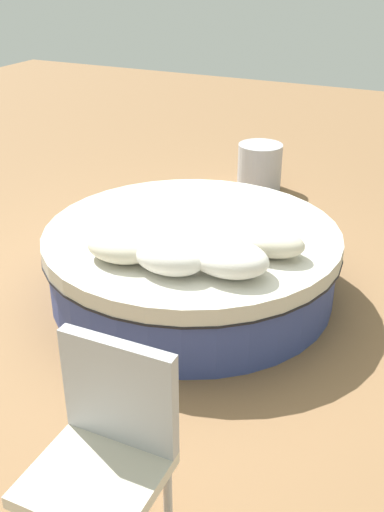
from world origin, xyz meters
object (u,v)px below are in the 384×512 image
object	(u,v)px
round_bed	(192,261)
throw_pillow_1	(169,258)
throw_pillow_0	(121,247)
patio_chair	(106,442)
throw_pillow_3	(266,241)
side_table	(260,167)
throw_pillow_2	(229,258)

from	to	relation	value
round_bed	throw_pillow_1	size ratio (longest dim) A/B	4.65
throw_pillow_1	throw_pillow_0	bearing A→B (deg)	-2.58
throw_pillow_0	throw_pillow_1	world-z (taller)	throw_pillow_1
round_bed	patio_chair	bearing A→B (deg)	106.41
throw_pillow_3	patio_chair	xyz separation A→B (m)	(-0.01, 1.95, -0.06)
throw_pillow_1	throw_pillow_3	bearing A→B (deg)	-132.73
round_bed	side_table	xyz separation A→B (m)	(0.31, -2.33, -0.02)
patio_chair	throw_pillow_3	bearing A→B (deg)	-90.71
throw_pillow_0	throw_pillow_1	distance (m)	0.36
throw_pillow_0	throw_pillow_3	distance (m)	0.96
throw_pillow_1	patio_chair	xyz separation A→B (m)	(-0.47, 1.45, -0.07)
throw_pillow_1	throw_pillow_3	distance (m)	0.68
throw_pillow_1	throw_pillow_2	distance (m)	0.38
throw_pillow_3	patio_chair	distance (m)	1.95
throw_pillow_1	patio_chair	bearing A→B (deg)	107.93
throw_pillow_0	throw_pillow_2	xyz separation A→B (m)	(-0.71, -0.13, 0.01)
throw_pillow_2	throw_pillow_1	bearing A→B (deg)	23.35
throw_pillow_2	patio_chair	world-z (taller)	patio_chair
throw_pillow_2	side_table	xyz separation A→B (m)	(0.80, -2.80, -0.38)
patio_chair	throw_pillow_1	bearing A→B (deg)	-72.99
round_bed	throw_pillow_0	size ratio (longest dim) A/B	4.54
throw_pillow_0	throw_pillow_3	xyz separation A→B (m)	(-0.83, -0.48, 0.00)
round_bed	side_table	size ratio (longest dim) A/B	4.39
round_bed	throw_pillow_1	distance (m)	0.73
throw_pillow_3	side_table	distance (m)	2.64
throw_pillow_3	round_bed	bearing A→B (deg)	-11.61
side_table	patio_chair	bearing A→B (deg)	101.83
throw_pillow_1	patio_chair	size ratio (longest dim) A/B	0.48
round_bed	side_table	world-z (taller)	round_bed
round_bed	throw_pillow_1	bearing A→B (deg)	102.80
throw_pillow_3	side_table	world-z (taller)	throw_pillow_3
throw_pillow_3	throw_pillow_0	bearing A→B (deg)	30.39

